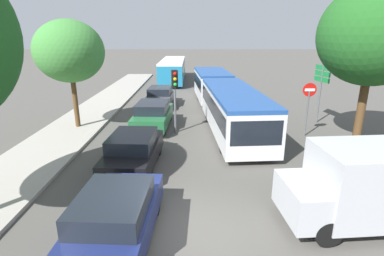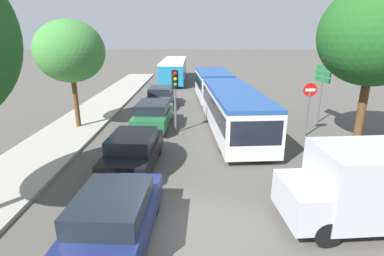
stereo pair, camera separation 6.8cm
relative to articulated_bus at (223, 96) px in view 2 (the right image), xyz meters
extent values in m
plane|color=#4F4C47|center=(-2.18, -12.04, -1.37)|extent=(200.00, 200.00, 0.00)
cube|color=#9E998E|center=(-8.73, 1.67, -1.30)|extent=(3.20, 37.43, 0.14)
cube|color=silver|center=(0.25, -3.43, -0.15)|extent=(3.02, 9.05, 1.92)
cube|color=black|center=(0.25, -3.43, 0.20)|extent=(3.01, 8.69, 0.84)
cube|color=#234C93|center=(0.25, -3.43, 0.91)|extent=(3.02, 9.05, 0.19)
cube|color=silver|center=(-0.36, 4.98, -0.15)|extent=(2.82, 6.24, 1.92)
cube|color=black|center=(-0.36, 4.98, 0.20)|extent=(2.82, 6.00, 0.84)
cube|color=#234C93|center=(-0.36, 4.98, 0.91)|extent=(2.82, 6.24, 0.19)
cylinder|color=black|center=(-0.11, 1.47, -0.15)|extent=(1.83, 1.06, 1.77)
cube|color=black|center=(0.56, -7.84, 0.08)|extent=(2.10, 0.24, 1.03)
cylinder|color=black|center=(1.45, -6.20, -0.90)|extent=(0.35, 0.95, 0.94)
cylinder|color=black|center=(-0.55, -6.35, -0.90)|extent=(0.35, 0.95, 0.94)
cylinder|color=black|center=(1.04, -0.52, -0.90)|extent=(0.35, 0.95, 0.94)
cylinder|color=black|center=(-0.96, -0.66, -0.90)|extent=(0.35, 0.95, 0.94)
cylinder|color=black|center=(0.65, 5.05, -0.90)|extent=(0.35, 0.95, 0.94)
cylinder|color=black|center=(-1.36, 4.91, -0.90)|extent=(0.35, 0.95, 0.94)
cube|color=teal|center=(-4.14, 15.38, -0.13)|extent=(2.48, 11.13, 1.94)
cube|color=black|center=(-4.14, 15.38, 0.22)|extent=(2.50, 10.58, 0.81)
cube|color=silver|center=(-4.14, 15.38, 0.93)|extent=(2.48, 11.13, 0.19)
cylinder|color=black|center=(-5.19, 19.05, -0.88)|extent=(0.29, 0.97, 0.97)
cylinder|color=black|center=(-3.11, 19.06, -0.88)|extent=(0.29, 0.97, 0.97)
cylinder|color=black|center=(-5.18, 12.04, -0.88)|extent=(0.29, 0.97, 0.97)
cylinder|color=black|center=(-3.10, 12.04, -0.88)|extent=(0.29, 0.97, 0.97)
cube|color=navy|center=(-3.91, -12.52, -0.75)|extent=(2.01, 4.36, 0.69)
cube|color=black|center=(-3.92, -12.62, -0.14)|extent=(1.77, 2.32, 0.53)
cylinder|color=black|center=(-4.61, -11.12, -1.04)|extent=(0.25, 0.66, 0.65)
cylinder|color=black|center=(-3.09, -11.19, -1.04)|extent=(0.25, 0.66, 0.65)
cube|color=black|center=(-4.31, -7.89, -0.77)|extent=(1.97, 4.28, 0.68)
cube|color=black|center=(-4.31, -7.99, -0.17)|extent=(1.74, 2.27, 0.52)
cylinder|color=black|center=(-4.99, -6.52, -1.05)|extent=(0.25, 0.65, 0.64)
cylinder|color=black|center=(-3.50, -6.59, -1.05)|extent=(0.25, 0.65, 0.64)
cylinder|color=black|center=(-5.12, -9.20, -1.05)|extent=(0.25, 0.65, 0.64)
cylinder|color=black|center=(-3.62, -9.27, -1.05)|extent=(0.25, 0.65, 0.64)
cube|color=#236638|center=(-4.21, -2.43, -0.75)|extent=(2.02, 4.39, 0.70)
cube|color=black|center=(-4.22, -2.54, -0.13)|extent=(1.78, 2.33, 0.53)
cylinder|color=black|center=(-4.92, -1.02, -1.04)|extent=(0.26, 0.67, 0.66)
cylinder|color=black|center=(-3.39, -1.09, -1.04)|extent=(0.26, 0.67, 0.66)
cylinder|color=black|center=(-5.04, -3.78, -1.04)|extent=(0.26, 0.67, 0.66)
cylinder|color=black|center=(-3.51, -3.85, -1.04)|extent=(0.26, 0.67, 0.66)
cube|color=#47474C|center=(-4.34, 3.01, -0.78)|extent=(1.92, 4.17, 0.66)
cube|color=black|center=(-4.35, 2.91, -0.20)|extent=(1.69, 2.22, 0.51)
cylinder|color=black|center=(-5.01, 4.35, -1.05)|extent=(0.24, 0.63, 0.62)
cylinder|color=black|center=(-3.55, 4.29, -1.05)|extent=(0.24, 0.63, 0.62)
cylinder|color=black|center=(-5.13, 1.73, -1.05)|extent=(0.24, 0.63, 0.62)
cylinder|color=black|center=(-3.67, 1.67, -1.05)|extent=(0.24, 0.63, 0.62)
cube|color=#B7BABF|center=(1.00, -11.77, -0.53)|extent=(1.05, 1.97, 1.00)
cylinder|color=black|center=(1.47, -12.58, -1.01)|extent=(0.74, 0.30, 0.72)
cylinder|color=black|center=(1.33, -10.90, -1.01)|extent=(0.74, 0.30, 0.72)
cylinder|color=#56595E|center=(-2.89, -3.39, 0.33)|extent=(0.12, 0.12, 3.40)
cube|color=black|center=(-2.89, -3.39, 1.58)|extent=(0.37, 0.31, 0.90)
sphere|color=red|center=(-2.86, -3.53, 1.86)|extent=(0.18, 0.18, 0.18)
sphere|color=#EAAD14|center=(-2.86, -3.53, 1.58)|extent=(0.18, 0.18, 0.18)
sphere|color=green|center=(-2.86, -3.53, 1.30)|extent=(0.18, 0.18, 0.18)
cylinder|color=#56595E|center=(4.01, -3.94, -0.17)|extent=(0.08, 0.08, 2.40)
cylinder|color=red|center=(4.01, -3.94, 1.10)|extent=(0.70, 0.03, 0.70)
cube|color=white|center=(4.01, -3.96, 1.10)|extent=(0.50, 0.04, 0.14)
cylinder|color=#56595E|center=(5.65, -1.40, 0.43)|extent=(0.10, 0.10, 3.60)
cube|color=#197A38|center=(5.65, -1.40, 1.93)|extent=(0.34, 1.38, 0.28)
cube|color=#197A38|center=(5.65, -1.40, 1.59)|extent=(0.34, 1.38, 0.28)
cube|color=#197A38|center=(5.65, -1.40, 1.25)|extent=(0.34, 1.38, 0.28)
cylinder|color=#51381E|center=(-8.49, -2.67, 0.17)|extent=(0.27, 0.27, 3.06)
ellipsoid|color=#3D7F38|center=(-8.49, -2.67, 2.93)|extent=(3.65, 3.65, 3.29)
ellipsoid|color=#1E561E|center=(-8.35, -2.77, 2.44)|extent=(2.19, 2.19, 1.81)
cylinder|color=#51381E|center=(5.87, -5.53, 0.38)|extent=(0.37, 0.37, 3.50)
ellipsoid|color=#1E561E|center=(5.87, -5.53, 3.79)|extent=(4.71, 4.71, 4.41)
camera|label=1|loc=(-1.98, -19.02, 3.84)|focal=28.00mm
camera|label=2|loc=(-1.91, -19.02, 3.84)|focal=28.00mm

